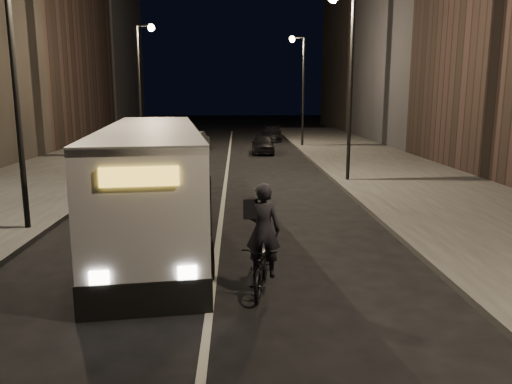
{
  "coord_description": "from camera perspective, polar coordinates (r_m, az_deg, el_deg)",
  "views": [
    {
      "loc": [
        0.53,
        -10.37,
        3.96
      ],
      "look_at": [
        1.02,
        2.26,
        1.5
      ],
      "focal_mm": 35.0,
      "sensor_mm": 36.0,
      "label": 1
    }
  ],
  "objects": [
    {
      "name": "ground",
      "position": [
        11.12,
        -4.89,
        -9.9
      ],
      "size": [
        180.0,
        180.0,
        0.0
      ],
      "primitive_type": "plane",
      "color": "black",
      "rests_on": "ground"
    },
    {
      "name": "sidewalk_right",
      "position": [
        25.94,
        15.72,
        2.0
      ],
      "size": [
        7.0,
        70.0,
        0.16
      ],
      "primitive_type": "cube",
      "color": "#353533",
      "rests_on": "ground"
    },
    {
      "name": "sidewalk_left",
      "position": [
        26.28,
        -22.29,
        1.7
      ],
      "size": [
        7.0,
        70.0,
        0.16
      ],
      "primitive_type": "cube",
      "color": "#353533",
      "rests_on": "ground"
    },
    {
      "name": "building_row_right",
      "position": [
        41.43,
        20.99,
        19.41
      ],
      "size": [
        8.0,
        61.0,
        21.0
      ],
      "primitive_type": "cube",
      "color": "black",
      "rests_on": "ground"
    },
    {
      "name": "streetlight_right_mid",
      "position": [
        22.93,
        10.2,
        14.35
      ],
      "size": [
        1.2,
        0.44,
        8.12
      ],
      "color": "black",
      "rests_on": "sidewalk_right"
    },
    {
      "name": "streetlight_right_far",
      "position": [
        38.7,
        5.05,
        13.05
      ],
      "size": [
        1.2,
        0.44,
        8.12
      ],
      "color": "black",
      "rests_on": "sidewalk_right"
    },
    {
      "name": "streetlight_left_near",
      "position": [
        15.59,
        -25.24,
        15.16
      ],
      "size": [
        1.2,
        0.44,
        8.12
      ],
      "color": "black",
      "rests_on": "sidewalk_left"
    },
    {
      "name": "streetlight_left_far",
      "position": [
        32.93,
        -12.81,
        13.19
      ],
      "size": [
        1.2,
        0.44,
        8.12
      ],
      "color": "black",
      "rests_on": "sidewalk_left"
    },
    {
      "name": "city_bus",
      "position": [
        14.59,
        -11.7,
        1.84
      ],
      "size": [
        3.88,
        11.73,
        3.11
      ],
      "rotation": [
        0.0,
        0.0,
        0.13
      ],
      "color": "silver",
      "rests_on": "ground"
    },
    {
      "name": "cyclist_on_bicycle",
      "position": [
        10.17,
        0.76,
        -7.31
      ],
      "size": [
        1.0,
        2.07,
        2.29
      ],
      "rotation": [
        0.0,
        0.0,
        -0.16
      ],
      "color": "black",
      "rests_on": "ground"
    },
    {
      "name": "car_near",
      "position": [
        34.47,
        0.8,
        5.5
      ],
      "size": [
        1.65,
        3.84,
        1.29
      ],
      "primitive_type": "imported",
      "rotation": [
        0.0,
        0.0,
        -0.03
      ],
      "color": "black",
      "rests_on": "ground"
    },
    {
      "name": "car_mid",
      "position": [
        36.77,
        -7.08,
        5.86
      ],
      "size": [
        2.06,
        4.44,
        1.41
      ],
      "primitive_type": "imported",
      "rotation": [
        0.0,
        0.0,
        3.0
      ],
      "color": "#3F3F42",
      "rests_on": "ground"
    },
    {
      "name": "car_far",
      "position": [
        44.27,
        1.78,
        6.71
      ],
      "size": [
        2.01,
        4.47,
        1.27
      ],
      "primitive_type": "imported",
      "rotation": [
        0.0,
        0.0,
        -0.05
      ],
      "color": "black",
      "rests_on": "ground"
    }
  ]
}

